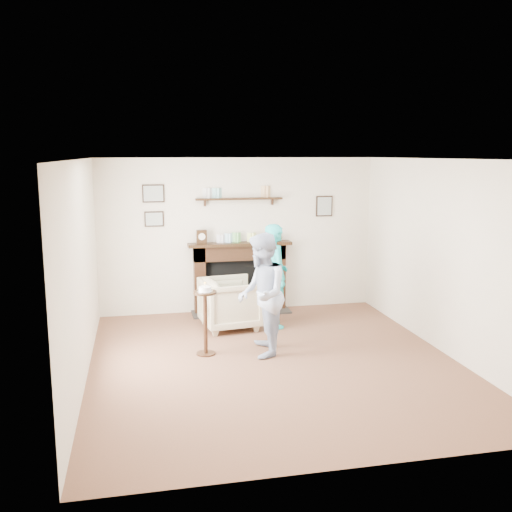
{
  "coord_description": "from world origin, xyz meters",
  "views": [
    {
      "loc": [
        -1.61,
        -6.57,
        2.57
      ],
      "look_at": [
        -0.04,
        0.9,
        1.19
      ],
      "focal_mm": 40.0,
      "sensor_mm": 36.0,
      "label": 1
    }
  ],
  "objects_px": {
    "armchair": "(231,328)",
    "pedestal_table": "(205,310)",
    "woman": "(275,326)",
    "man": "(261,354)"
  },
  "relations": [
    {
      "from": "woman",
      "to": "pedestal_table",
      "type": "distance_m",
      "value": 1.66
    },
    {
      "from": "man",
      "to": "woman",
      "type": "relative_size",
      "value": 1.02
    },
    {
      "from": "man",
      "to": "pedestal_table",
      "type": "height_order",
      "value": "pedestal_table"
    },
    {
      "from": "woman",
      "to": "pedestal_table",
      "type": "height_order",
      "value": "pedestal_table"
    },
    {
      "from": "man",
      "to": "pedestal_table",
      "type": "xyz_separation_m",
      "value": [
        -0.7,
        0.16,
        0.59
      ]
    },
    {
      "from": "armchair",
      "to": "pedestal_table",
      "type": "distance_m",
      "value": 1.31
    },
    {
      "from": "woman",
      "to": "pedestal_table",
      "type": "bearing_deg",
      "value": 127.83
    },
    {
      "from": "woman",
      "to": "pedestal_table",
      "type": "xyz_separation_m",
      "value": [
        -1.17,
        -1.01,
        0.59
      ]
    },
    {
      "from": "woman",
      "to": "man",
      "type": "bearing_deg",
      "value": 155.26
    },
    {
      "from": "man",
      "to": "woman",
      "type": "xyz_separation_m",
      "value": [
        0.47,
        1.17,
        0.0
      ]
    }
  ]
}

